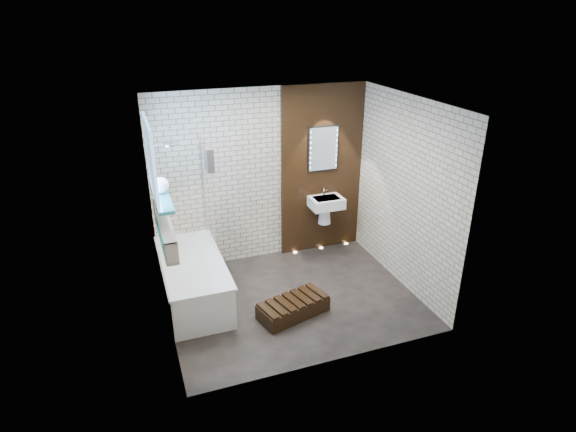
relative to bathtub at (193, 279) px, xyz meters
name	(u,v)px	position (x,y,z in m)	size (l,w,h in m)	color
ground	(292,298)	(1.22, -0.45, -0.29)	(3.20, 3.20, 0.00)	black
room_shell	(292,210)	(1.22, -0.45, 1.01)	(3.24, 3.20, 2.60)	#BBAF94
walnut_panel	(322,171)	(2.17, 0.82, 1.01)	(1.30, 0.06, 2.60)	black
clerestory_window	(153,168)	(-0.34, -0.10, 1.61)	(0.18, 1.00, 0.94)	#7FADE0
display_niche	(165,230)	(-0.31, -0.30, 0.91)	(0.14, 1.30, 0.26)	teal
bathtub	(193,279)	(0.00, 0.00, 0.00)	(0.79, 1.74, 0.70)	white
bath_screen	(208,195)	(0.35, 0.44, 0.99)	(0.01, 0.78, 1.40)	white
towel	(209,159)	(0.35, 0.19, 1.56)	(0.09, 0.23, 0.30)	#292421
shower_head	(170,144)	(-0.08, 0.50, 1.71)	(0.18, 0.18, 0.02)	silver
washbasin	(326,206)	(2.17, 0.62, 0.50)	(0.50, 0.36, 0.58)	white
led_mirror	(323,149)	(2.17, 0.78, 1.36)	(0.50, 0.02, 0.70)	black
walnut_step	(293,308)	(1.12, -0.80, -0.19)	(0.89, 0.40, 0.20)	black
niche_bottles	(164,229)	(-0.31, -0.19, 0.87)	(0.06, 0.68, 0.14)	#AD721A
sill_vases	(161,185)	(-0.28, 0.00, 1.36)	(0.20, 0.20, 0.20)	white
floor_uplights	(321,248)	(2.17, 0.75, -0.29)	(0.96, 0.06, 0.01)	#FFD899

